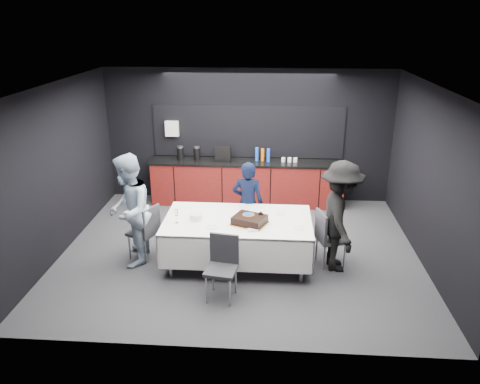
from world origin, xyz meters
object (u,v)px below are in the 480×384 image
Objects in this scene: party_table at (238,227)px; chair_near at (222,262)px; chair_right at (327,235)px; person_right at (340,217)px; person_center at (248,203)px; chair_left at (147,229)px; person_left at (129,211)px; cake_assembly at (250,220)px; champagne_flute at (176,213)px; plate_stack at (196,217)px.

party_table is 0.96m from chair_near.
person_right is at bearing -25.14° from chair_right.
person_right is (1.47, -0.76, 0.13)m from person_center.
person_right is (1.73, 0.91, 0.35)m from chair_near.
chair_left is 0.46m from person_left.
cake_assembly is 2.80× the size of champagne_flute.
champagne_flute is at bearing 75.41° from person_left.
champagne_flute reaches higher than chair_right.
chair_right is 1.85m from chair_near.
person_center is 0.85× the size of person_right.
chair_left reaches higher than plate_stack.
cake_assembly is 0.86m from plate_stack.
champagne_flute is at bearing -153.49° from plate_stack.
person_left is (-1.57, 0.87, 0.38)m from chair_near.
person_center is 2.01m from person_left.
party_table is 2.51× the size of chair_right.
party_table is 1.54× the size of person_center.
chair_near is 1.83m from person_left.
plate_stack is 1.11m from person_center.
chair_right is at bearing 61.43° from person_right.
person_center is 0.83× the size of person_left.
party_table is 1.50m from chair_left.
champagne_flute is at bearing -177.49° from cake_assembly.
chair_right is (1.42, 0.05, -0.11)m from party_table.
person_right reaches higher than chair_near.
cake_assembly is at bearing -7.23° from chair_left.
person_left reaches higher than person_right.
chair_left is at bearing 177.54° from party_table.
plate_stack is 0.21× the size of chair_left.
person_left reaches higher than person_center.
person_right reaches higher than party_table.
person_center reaches higher than plate_stack.
party_table is 1.61m from person_right.
person_left reaches higher than party_table.
chair_near reaches higher than party_table.
person_center is (-0.08, 0.89, -0.09)m from cake_assembly.
person_center is at bearing 108.11° from person_left.
person_center is (-1.30, 0.69, 0.22)m from chair_right.
plate_stack is at bearing 174.04° from cake_assembly.
chair_left is at bearing 172.77° from cake_assembly.
cake_assembly is 1.13m from champagne_flute.
chair_right reaches higher than party_table.
person_right reaches higher than chair_left.
plate_stack is 2.10m from chair_right.
person_center reaches higher than chair_near.
person_left is 3.31m from person_right.
person_right is (0.17, -0.08, 0.35)m from chair_right.
person_left is (-0.22, -0.14, 0.38)m from chair_left.
chair_right is (2.07, 0.11, -0.30)m from plate_stack.
party_table is at bearing 88.48° from person_center.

